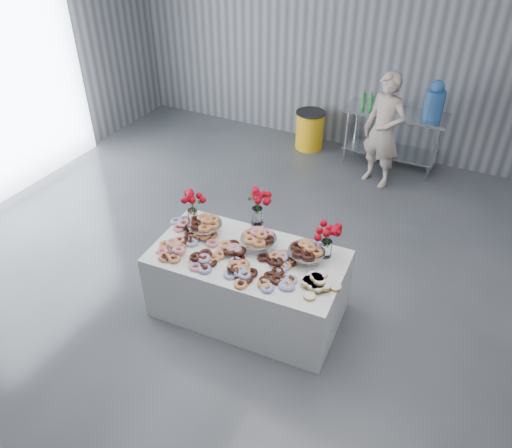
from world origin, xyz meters
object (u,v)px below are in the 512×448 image
(water_jug, at_px, (435,101))
(person, at_px, (384,131))
(prep_table, at_px, (394,129))
(display_table, at_px, (248,284))
(trash_barrel, at_px, (310,130))

(water_jug, height_order, person, person)
(prep_table, height_order, person, person)
(display_table, height_order, trash_barrel, display_table)
(trash_barrel, bearing_deg, person, -24.41)
(display_table, height_order, person, person)
(display_table, bearing_deg, person, 81.87)
(person, bearing_deg, trash_barrel, 175.04)
(display_table, distance_m, water_jug, 4.05)
(prep_table, distance_m, water_jug, 0.73)
(display_table, relative_size, water_jug, 3.43)
(water_jug, bearing_deg, trash_barrel, 180.00)
(prep_table, bearing_deg, person, -92.48)
(display_table, bearing_deg, trash_barrel, 102.61)
(display_table, height_order, water_jug, water_jug)
(person, relative_size, trash_barrel, 2.63)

